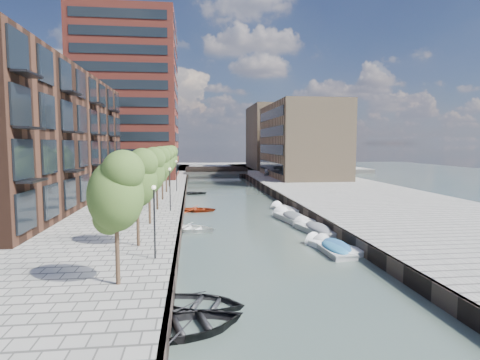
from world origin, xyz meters
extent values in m
plane|color=#38473F|center=(0.00, 40.00, 0.00)|extent=(300.00, 300.00, 0.00)
cube|color=gray|center=(16.00, 40.00, 0.50)|extent=(20.00, 140.00, 1.00)
cube|color=#332823|center=(-6.10, 40.00, 0.50)|extent=(0.25, 140.00, 1.00)
cube|color=#332823|center=(6.10, 40.00, 0.50)|extent=(0.25, 140.00, 1.00)
cube|color=gray|center=(0.00, 100.00, 0.50)|extent=(80.00, 40.00, 1.00)
cube|color=#321C13|center=(-20.00, 30.00, 8.00)|extent=(8.00, 38.00, 14.00)
cube|color=maroon|center=(-17.00, 65.00, 16.00)|extent=(18.00, 18.00, 30.00)
cube|color=#907758|center=(16.00, 62.00, 8.00)|extent=(12.00, 25.00, 14.00)
cube|color=#907758|center=(16.00, 88.00, 9.00)|extent=(12.00, 20.00, 16.00)
cube|color=gray|center=(0.00, 72.00, 1.30)|extent=(13.00, 6.00, 0.60)
cube|color=#332823|center=(0.00, 69.20, 1.90)|extent=(13.00, 0.40, 0.80)
cube|color=#332823|center=(0.00, 74.80, 1.90)|extent=(13.00, 0.40, 0.80)
cylinder|color=#382619|center=(-8.50, 4.00, 2.60)|extent=(0.20, 0.20, 3.20)
ellipsoid|color=#32501E|center=(-8.50, 4.00, 5.33)|extent=(2.50, 2.50, 3.25)
cylinder|color=#382619|center=(-8.50, 11.00, 2.60)|extent=(0.20, 0.20, 3.20)
ellipsoid|color=#32501E|center=(-8.50, 11.00, 5.33)|extent=(2.50, 2.50, 3.25)
cylinder|color=#382619|center=(-8.50, 18.00, 2.60)|extent=(0.20, 0.20, 3.20)
ellipsoid|color=#32501E|center=(-8.50, 18.00, 5.33)|extent=(2.50, 2.50, 3.25)
cylinder|color=#382619|center=(-8.50, 25.00, 2.60)|extent=(0.20, 0.20, 3.20)
ellipsoid|color=#32501E|center=(-8.50, 25.00, 5.33)|extent=(2.50, 2.50, 3.25)
cylinder|color=#382619|center=(-8.50, 32.00, 2.60)|extent=(0.20, 0.20, 3.20)
ellipsoid|color=#32501E|center=(-8.50, 32.00, 5.33)|extent=(2.50, 2.50, 3.25)
cylinder|color=#382619|center=(-8.50, 39.00, 2.60)|extent=(0.20, 0.20, 3.20)
ellipsoid|color=#32501E|center=(-8.50, 39.00, 5.33)|extent=(2.50, 2.50, 3.25)
cylinder|color=#382619|center=(-8.50, 46.00, 2.60)|extent=(0.20, 0.20, 3.20)
ellipsoid|color=#32501E|center=(-8.50, 46.00, 5.33)|extent=(2.50, 2.50, 3.25)
cylinder|color=black|center=(-7.20, 8.00, 3.00)|extent=(0.10, 0.10, 4.00)
sphere|color=#FFF2CC|center=(-7.20, 8.00, 5.00)|extent=(0.24, 0.24, 0.24)
cylinder|color=black|center=(-7.20, 24.00, 3.00)|extent=(0.10, 0.10, 4.00)
sphere|color=#FFF2CC|center=(-7.20, 24.00, 5.00)|extent=(0.24, 0.24, 0.24)
cylinder|color=black|center=(-7.20, 40.00, 3.00)|extent=(0.10, 0.10, 4.00)
sphere|color=#FFF2CC|center=(-7.20, 40.00, 5.00)|extent=(0.24, 0.24, 0.24)
imported|color=black|center=(-5.40, 1.00, 0.00)|extent=(5.67, 4.67, 1.02)
imported|color=black|center=(-4.74, 3.33, 0.00)|extent=(4.77, 4.06, 0.84)
imported|color=#9B2D10|center=(-4.61, 29.25, 0.00)|extent=(4.55, 3.58, 0.85)
imported|color=white|center=(-5.35, 19.36, 0.00)|extent=(5.37, 4.64, 0.93)
imported|color=#242527|center=(-4.97, 44.33, 0.00)|extent=(4.03, 2.89, 0.83)
cube|color=white|center=(4.80, 11.83, 0.05)|extent=(3.11, 4.44, 0.59)
cube|color=white|center=(4.80, 11.83, 0.36)|extent=(3.21, 4.56, 0.09)
cone|color=white|center=(3.95, 13.74, 0.09)|extent=(1.74, 1.37, 1.54)
ellipsoid|color=#1C4D84|center=(4.80, 11.83, 0.41)|extent=(2.88, 4.08, 0.51)
cube|color=#B2B2B0|center=(5.22, 17.34, 0.05)|extent=(2.82, 5.05, 0.67)
cube|color=#B2B2B0|center=(5.22, 17.34, 0.41)|extent=(2.93, 5.17, 0.10)
cone|color=#B2B2B0|center=(4.67, 19.67, 0.10)|extent=(1.93, 1.32, 1.76)
ellipsoid|color=#585960|center=(5.22, 17.34, 0.47)|extent=(2.62, 4.62, 0.58)
cube|color=white|center=(5.24, 27.96, 0.05)|extent=(2.70, 4.42, 0.59)
cube|color=white|center=(5.24, 27.96, 0.36)|extent=(2.80, 4.52, 0.09)
cone|color=white|center=(4.62, 29.94, 0.09)|extent=(1.71, 1.23, 1.53)
cube|color=#B1B0AE|center=(4.43, 11.29, 0.04)|extent=(1.70, 4.09, 0.57)
cube|color=#B1B0AE|center=(4.43, 11.29, 0.35)|extent=(1.77, 4.19, 0.09)
cone|color=#B1B0AE|center=(4.32, 13.30, 0.09)|extent=(1.53, 0.86, 1.49)
ellipsoid|color=#206493|center=(4.43, 11.29, 0.39)|extent=(1.59, 3.74, 0.49)
cube|color=silver|center=(4.48, 22.55, 0.06)|extent=(2.79, 5.35, 0.72)
cube|color=silver|center=(4.48, 22.55, 0.44)|extent=(2.90, 5.47, 0.11)
cone|color=silver|center=(4.01, 25.05, 0.11)|extent=(2.03, 1.33, 1.88)
ellipsoid|color=#525759|center=(4.48, 22.55, 0.50)|extent=(2.60, 4.89, 0.62)
imported|color=#97989B|center=(10.18, 65.26, 1.71)|extent=(2.35, 4.38, 1.42)
camera|label=1|loc=(-5.08, -14.34, 7.41)|focal=30.00mm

